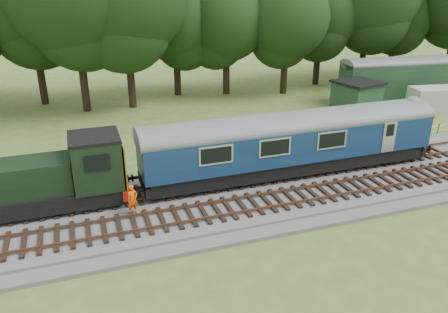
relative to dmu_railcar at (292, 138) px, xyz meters
name	(u,v)px	position (x,y,z in m)	size (l,w,h in m)	color
ground	(208,203)	(-5.72, -1.40, -2.61)	(120.00, 120.00, 0.00)	#456525
ballast	(208,200)	(-5.72, -1.40, -2.43)	(70.00, 7.00, 0.35)	#4C4C4F
track_north	(200,185)	(-5.72, 0.00, -2.19)	(67.20, 2.40, 0.21)	black
track_south	(217,210)	(-5.72, -3.00, -2.19)	(67.20, 2.40, 0.21)	black
fence	(187,171)	(-5.72, 3.10, -2.61)	(64.00, 0.12, 1.00)	#6B6054
tree_line	(142,102)	(-5.72, 20.60, -2.61)	(70.00, 8.00, 18.00)	black
dmu_railcar	(292,138)	(0.00, 0.00, 0.00)	(18.05, 2.86, 3.88)	black
shunter_loco	(42,181)	(-13.93, 0.00, -0.63)	(8.91, 2.60, 3.38)	black
worker	(133,199)	(-9.76, -1.85, -1.46)	(0.58, 0.38, 1.58)	#F6560C
parked_coach	(420,76)	(20.72, 12.64, -0.27)	(16.52, 4.63, 4.17)	#18341C
shed	(356,97)	(11.87, 10.46, -1.13)	(4.23, 4.23, 2.91)	#18341C
caravan	(435,99)	(18.99, 8.58, -1.51)	(4.50, 2.20, 2.20)	#A3A39F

